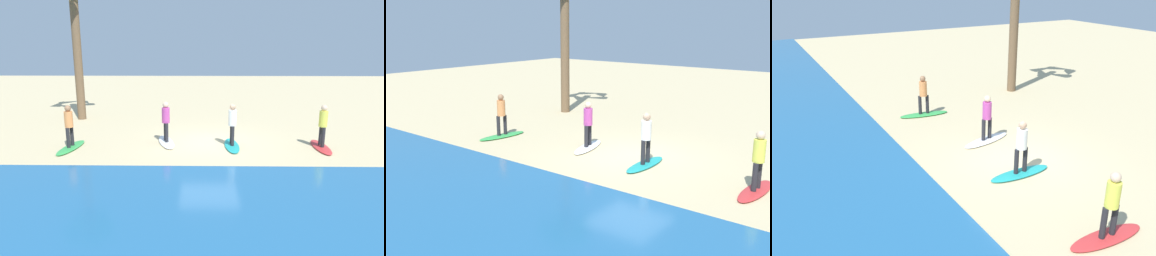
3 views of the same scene
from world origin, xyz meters
TOP-DOWN VIEW (x-y plane):
  - ground_plane at (0.00, 0.00)m, footprint 60.00×60.00m
  - surfboard_red at (-4.38, 0.67)m, footprint 0.63×2.12m
  - surfer_red at (-4.38, 0.67)m, footprint 0.32×0.46m
  - surfboard_teal at (-0.87, 0.54)m, footprint 0.59×2.11m
  - surfer_teal at (-0.87, 0.54)m, footprint 0.32×0.46m
  - surfboard_white at (1.80, 0.06)m, footprint 1.06×2.17m
  - surfer_white at (1.80, 0.06)m, footprint 0.32×0.45m
  - surfboard_green at (5.49, 0.91)m, footprint 0.81×2.15m
  - surfer_green at (5.49, 0.91)m, footprint 0.32×0.46m
  - palm_tree at (6.81, -4.58)m, footprint 2.88×3.03m

SIDE VIEW (x-z plane):
  - ground_plane at x=0.00m, z-range 0.00..0.00m
  - surfboard_red at x=-4.38m, z-range 0.00..0.09m
  - surfboard_teal at x=-0.87m, z-range 0.00..0.09m
  - surfboard_white at x=1.80m, z-range 0.00..0.09m
  - surfboard_green at x=5.49m, z-range 0.00..0.09m
  - surfer_red at x=-4.38m, z-range 0.22..1.86m
  - surfer_teal at x=-0.87m, z-range 0.22..1.86m
  - surfer_white at x=1.80m, z-range 0.22..1.86m
  - surfer_green at x=5.49m, z-range 0.22..1.86m
  - palm_tree at x=6.81m, z-range 2.32..9.99m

